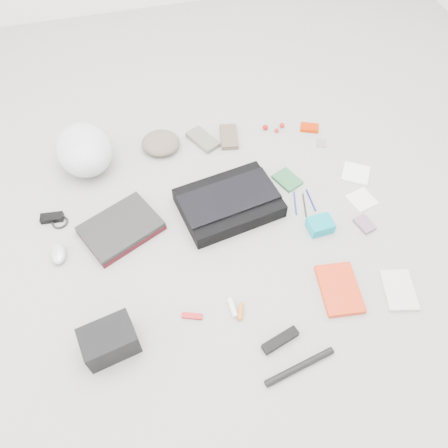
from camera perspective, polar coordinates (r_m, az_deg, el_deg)
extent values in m
plane|color=gray|center=(1.96, 0.00, -0.85)|extent=(4.00, 4.00, 0.00)
cube|color=black|center=(2.01, 0.63, 2.76)|extent=(0.48, 0.38, 0.07)
cube|color=black|center=(1.97, 0.64, 3.53)|extent=(0.46, 0.27, 0.01)
cube|color=#420E15|center=(2.00, -13.26, -0.68)|extent=(0.40, 0.36, 0.02)
cube|color=black|center=(1.98, -13.38, -0.31)|extent=(0.39, 0.35, 0.02)
ellipsoid|color=silver|center=(2.25, -17.80, 9.26)|extent=(0.32, 0.37, 0.20)
ellipsoid|color=#6A5A4D|center=(2.30, -8.26, 10.44)|extent=(0.25, 0.25, 0.07)
cube|color=#706758|center=(2.33, -2.77, 10.94)|extent=(0.16, 0.20, 0.03)
cube|color=brown|center=(2.34, 0.65, 11.31)|extent=(0.12, 0.18, 0.03)
cube|color=black|center=(2.13, -21.56, 0.77)|extent=(0.10, 0.06, 0.03)
torus|color=black|center=(2.11, -20.64, 0.23)|extent=(0.08, 0.08, 0.01)
ellipsoid|color=#BAB9C2|center=(2.00, -20.80, -3.66)|extent=(0.07, 0.11, 0.04)
cube|color=black|center=(1.70, -14.73, -14.53)|extent=(0.22, 0.17, 0.13)
cube|color=red|center=(1.75, -4.19, -11.90)|extent=(0.08, 0.05, 0.01)
cylinder|color=silver|center=(1.76, 1.13, -10.89)|extent=(0.03, 0.08, 0.02)
cylinder|color=#CE671D|center=(1.75, 2.17, -11.36)|extent=(0.04, 0.07, 0.02)
cube|color=black|center=(1.72, 7.35, -14.82)|extent=(0.15, 0.08, 0.03)
cylinder|color=black|center=(1.69, 9.86, -17.90)|extent=(0.28, 0.08, 0.03)
cube|color=#F13C18|center=(1.85, 14.84, -8.20)|extent=(0.18, 0.25, 0.02)
cube|color=beige|center=(1.93, 21.86, -8.01)|extent=(0.16, 0.20, 0.02)
cube|color=#275E36|center=(2.16, 8.26, 5.73)|extent=(0.14, 0.15, 0.01)
cylinder|color=navy|center=(2.07, 9.29, 2.72)|extent=(0.05, 0.14, 0.01)
cylinder|color=black|center=(2.08, 10.47, 2.47)|extent=(0.04, 0.13, 0.01)
cylinder|color=navy|center=(2.10, 11.28, 3.08)|extent=(0.01, 0.13, 0.01)
cube|color=#0993AE|center=(1.99, 12.46, -0.15)|extent=(0.11, 0.09, 0.05)
cube|color=slate|center=(2.07, 17.88, -0.03)|extent=(0.08, 0.10, 0.02)
cube|color=white|center=(2.27, 16.84, 6.37)|extent=(0.18, 0.18, 0.01)
cube|color=silver|center=(2.16, 17.55, 3.04)|extent=(0.14, 0.14, 0.01)
sphere|color=red|center=(2.40, 5.41, 12.46)|extent=(0.04, 0.04, 0.03)
sphere|color=red|center=(2.39, 6.88, 12.05)|extent=(0.03, 0.03, 0.02)
sphere|color=#B01B14|center=(2.43, 7.57, 12.68)|extent=(0.03, 0.03, 0.03)
cube|color=red|center=(2.44, 11.09, 12.24)|extent=(0.11, 0.09, 0.02)
cube|color=gray|center=(2.38, 12.60, 10.28)|extent=(0.07, 0.08, 0.00)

